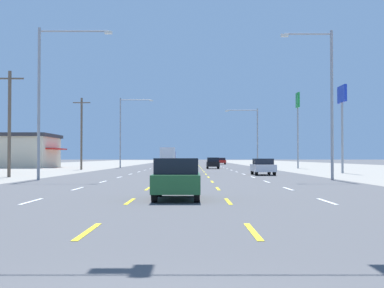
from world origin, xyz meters
TOP-DOWN VIEW (x-y plane):
  - ground_plane at (0.00, 66.00)m, footprint 572.00×572.00m
  - lot_apron_left at (-24.75, 66.00)m, footprint 28.00×440.00m
  - lot_apron_right at (24.75, 66.00)m, footprint 28.00×440.00m
  - lane_markings at (0.00, 104.50)m, footprint 10.64×227.60m
  - hatchback_center_turn_nearest at (-0.11, 15.46)m, footprint 1.72×3.90m
  - sedan_far_right_near at (6.76, 42.31)m, footprint 1.80×4.50m
  - sedan_center_turn_mid at (-0.05, 46.48)m, footprint 1.80×4.50m
  - hatchback_inner_right_midfar at (3.32, 67.71)m, footprint 1.72×3.90m
  - box_truck_inner_left_far at (-3.69, 86.16)m, footprint 2.40×7.20m
  - sedan_far_right_farther at (6.98, 111.45)m, footprint 1.80×4.50m
  - storefront_left_row_2 at (-27.33, 75.35)m, footprint 14.79×11.16m
  - pole_sign_right_row_1 at (15.32, 47.48)m, footprint 0.24×2.58m
  - pole_sign_right_row_2 at (15.43, 69.73)m, footprint 0.24×1.81m
  - streetlight_left_row_0 at (-9.60, 31.98)m, footprint 5.16×0.26m
  - streetlight_right_row_0 at (9.83, 31.98)m, footprint 3.62×0.26m
  - streetlight_left_row_1 at (-9.63, 73.11)m, footprint 4.93×0.26m
  - streetlight_right_row_1 at (9.56, 73.11)m, footprint 4.90×0.26m
  - utility_pole_left_row_0 at (-14.01, 37.22)m, footprint 2.20×0.26m
  - utility_pole_left_row_1 at (-13.56, 62.10)m, footprint 2.20×0.26m

SIDE VIEW (x-z plane):
  - ground_plane at x=0.00m, z-range 0.00..0.00m
  - lot_apron_left at x=-24.75m, z-range 0.00..0.01m
  - lot_apron_right at x=24.75m, z-range 0.00..0.01m
  - lane_markings at x=0.00m, z-range 0.00..0.01m
  - sedan_far_right_near at x=6.76m, z-range 0.03..1.49m
  - sedan_center_turn_mid at x=-0.05m, z-range 0.03..1.49m
  - sedan_far_right_farther at x=6.98m, z-range 0.03..1.49m
  - hatchback_center_turn_nearest at x=-0.11m, z-range 0.01..1.55m
  - hatchback_inner_right_midfar at x=3.32m, z-range 0.01..1.55m
  - box_truck_inner_left_far at x=-3.69m, z-range 0.22..3.45m
  - storefront_left_row_2 at x=-27.33m, z-range 0.03..5.13m
  - utility_pole_left_row_0 at x=-14.01m, z-range 0.19..8.62m
  - utility_pole_left_row_1 at x=-13.56m, z-range 0.19..9.30m
  - streetlight_right_row_1 at x=9.56m, z-range 0.84..9.63m
  - streetlight_right_row_0 at x=9.83m, z-range 0.72..11.11m
  - streetlight_left_row_1 at x=-9.63m, z-range 0.88..11.21m
  - streetlight_left_row_0 at x=-9.60m, z-range 0.91..11.50m
  - pole_sign_right_row_1 at x=15.32m, z-range 2.43..11.10m
  - pole_sign_right_row_2 at x=15.43m, z-range 2.63..13.34m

